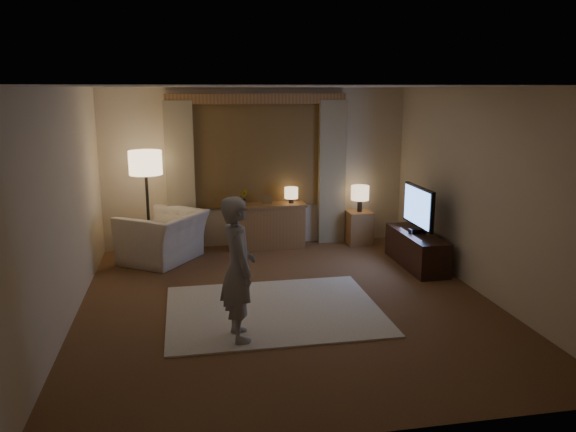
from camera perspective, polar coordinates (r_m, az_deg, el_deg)
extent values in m
cube|color=brown|center=(6.99, -0.01, -8.92)|extent=(5.00, 5.50, 0.02)
cube|color=silver|center=(6.49, -0.01, 13.11)|extent=(5.00, 5.50, 0.02)
cube|color=beige|center=(9.31, -3.16, 4.90)|extent=(5.00, 0.02, 2.60)
cube|color=beige|center=(4.02, 7.31, -5.79)|extent=(5.00, 0.02, 2.60)
cube|color=beige|center=(6.64, -21.83, 0.79)|extent=(0.02, 5.50, 2.60)
cube|color=beige|center=(7.49, 19.24, 2.28)|extent=(0.02, 5.50, 2.60)
cube|color=black|center=(9.25, -3.16, 6.41)|extent=(2.00, 0.01, 1.70)
cube|color=brown|center=(9.24, -3.15, 6.41)|extent=(2.08, 0.04, 1.78)
cube|color=tan|center=(9.13, -10.88, 3.91)|extent=(0.45, 0.12, 2.40)
cube|color=tan|center=(9.46, 4.49, 4.40)|extent=(0.45, 0.12, 2.40)
cube|color=brown|center=(9.13, -3.17, 11.81)|extent=(2.90, 0.14, 0.16)
cube|color=beige|center=(6.75, -1.46, -9.53)|extent=(2.50, 2.00, 0.02)
cube|color=brown|center=(9.25, -2.11, -1.13)|extent=(1.20, 0.40, 0.70)
cube|color=brown|center=(9.15, -2.13, 1.60)|extent=(0.16, 0.02, 0.20)
imported|color=#999999|center=(9.09, -4.63, 1.82)|extent=(0.17, 0.13, 0.30)
cylinder|color=black|center=(9.23, 0.33, 1.45)|extent=(0.08, 0.08, 0.12)
cylinder|color=#FFD399|center=(9.20, 0.33, 2.37)|extent=(0.22, 0.22, 0.18)
cylinder|color=black|center=(8.95, -13.77, -4.20)|extent=(0.36, 0.36, 0.03)
cylinder|color=black|center=(8.78, -13.99, -0.13)|extent=(0.04, 0.04, 1.34)
cylinder|color=#FFD399|center=(8.64, -14.29, 5.27)|extent=(0.49, 0.49, 0.36)
imported|color=beige|center=(8.75, -12.56, -2.10)|extent=(1.48, 1.52, 0.75)
cube|color=brown|center=(9.57, 7.23, -1.18)|extent=(0.40, 0.40, 0.56)
cylinder|color=black|center=(9.48, 7.29, 1.04)|extent=(0.08, 0.08, 0.20)
cylinder|color=#FFD399|center=(9.44, 7.33, 2.35)|extent=(0.30, 0.30, 0.24)
cube|color=black|center=(8.54, 12.91, -3.34)|extent=(0.45, 1.40, 0.50)
cube|color=black|center=(8.47, 13.00, -1.50)|extent=(0.24, 0.11, 0.06)
cube|color=black|center=(8.38, 13.13, 0.95)|extent=(0.05, 0.96, 0.59)
cube|color=#5D93FC|center=(8.37, 12.93, 0.94)|extent=(0.00, 0.90, 0.53)
imported|color=#9C9890|center=(5.79, -5.10, -5.34)|extent=(0.43, 0.60, 1.51)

